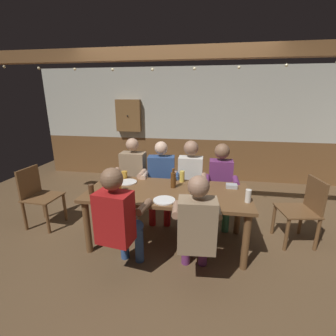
{
  "coord_description": "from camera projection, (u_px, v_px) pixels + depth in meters",
  "views": [
    {
      "loc": [
        0.46,
        -2.56,
        1.87
      ],
      "look_at": [
        0.0,
        0.19,
        1.02
      ],
      "focal_mm": 25.51,
      "sensor_mm": 36.0,
      "label": 1
    }
  ],
  "objects": [
    {
      "name": "string_lights",
      "position": [
        173.0,
        67.0,
        2.94
      ],
      "size": [
        4.77,
        0.04,
        0.11
      ],
      "color": "#F9EAB2"
    },
    {
      "name": "pint_glass_1",
      "position": [
        118.0,
        186.0,
        2.94
      ],
      "size": [
        0.08,
        0.08,
        0.15
      ],
      "primitive_type": "cylinder",
      "color": "gold",
      "rests_on": "dining_table"
    },
    {
      "name": "person_2",
      "position": [
        190.0,
        178.0,
        3.59
      ],
      "size": [
        0.5,
        0.54,
        1.23
      ],
      "rotation": [
        0.0,
        0.0,
        3.14
      ],
      "color": "silver",
      "rests_on": "ground_plane"
    },
    {
      "name": "back_wall_wainscot",
      "position": [
        187.0,
        158.0,
        5.56
      ],
      "size": [
        6.76,
        0.12,
        0.92
      ],
      "primitive_type": "cube",
      "color": "brown",
      "rests_on": "ground_plane"
    },
    {
      "name": "bottle_0",
      "position": [
        173.0,
        180.0,
        3.06
      ],
      "size": [
        0.07,
        0.07,
        0.26
      ],
      "color": "#593314",
      "rests_on": "dining_table"
    },
    {
      "name": "pint_glass_3",
      "position": [
        124.0,
        175.0,
        3.41
      ],
      "size": [
        0.08,
        0.08,
        0.11
      ],
      "primitive_type": "cylinder",
      "color": "gold",
      "rests_on": "dining_table"
    },
    {
      "name": "person_1",
      "position": [
        161.0,
        177.0,
        3.67
      ],
      "size": [
        0.57,
        0.54,
        1.21
      ],
      "rotation": [
        0.0,
        0.0,
        3.25
      ],
      "color": "#2D4C84",
      "rests_on": "ground_plane"
    },
    {
      "name": "bottle_1",
      "position": [
        105.0,
        181.0,
        3.1
      ],
      "size": [
        0.05,
        0.05,
        0.21
      ],
      "color": "#593314",
      "rests_on": "dining_table"
    },
    {
      "name": "person_3",
      "position": [
        220.0,
        181.0,
        3.52
      ],
      "size": [
        0.49,
        0.53,
        1.2
      ],
      "rotation": [
        0.0,
        0.0,
        3.13
      ],
      "color": "#6B2D66",
      "rests_on": "ground_plane"
    },
    {
      "name": "pint_glass_5",
      "position": [
        248.0,
        196.0,
        2.65
      ],
      "size": [
        0.06,
        0.06,
        0.15
      ],
      "primitive_type": "cylinder",
      "color": "white",
      "rests_on": "dining_table"
    },
    {
      "name": "chair_empty_near_left",
      "position": [
        38.0,
        195.0,
        3.48
      ],
      "size": [
        0.47,
        0.47,
        0.88
      ],
      "rotation": [
        0.0,
        0.0,
        -1.64
      ],
      "color": "brown",
      "rests_on": "ground_plane"
    },
    {
      "name": "person_4",
      "position": [
        118.0,
        218.0,
        2.41
      ],
      "size": [
        0.52,
        0.57,
        1.23
      ],
      "rotation": [
        0.0,
        0.0,
        -0.15
      ],
      "color": "#AD1919",
      "rests_on": "ground_plane"
    },
    {
      "name": "condiment_caddy",
      "position": [
        232.0,
        186.0,
        3.07
      ],
      "size": [
        0.14,
        0.1,
        0.05
      ],
      "primitive_type": "cube",
      "color": "#B2B7BC",
      "rests_on": "dining_table"
    },
    {
      "name": "dining_table",
      "position": [
        168.0,
        198.0,
        3.01
      ],
      "size": [
        2.01,
        0.9,
        0.73
      ],
      "color": "brown",
      "rests_on": "ground_plane"
    },
    {
      "name": "plate_1",
      "position": [
        164.0,
        200.0,
        2.69
      ],
      "size": [
        0.25,
        0.25,
        0.01
      ],
      "primitive_type": "cylinder",
      "color": "white",
      "rests_on": "dining_table"
    },
    {
      "name": "person_0",
      "position": [
        132.0,
        174.0,
        3.74
      ],
      "size": [
        0.52,
        0.53,
        1.24
      ],
      "rotation": [
        0.0,
        0.0,
        3.12
      ],
      "color": "#997F60",
      "rests_on": "ground_plane"
    },
    {
      "name": "back_wall_upper",
      "position": [
        188.0,
        104.0,
        5.2
      ],
      "size": [
        6.76,
        0.12,
        1.53
      ],
      "primitive_type": "cube",
      "color": "beige"
    },
    {
      "name": "plate_0",
      "position": [
        128.0,
        182.0,
        3.25
      ],
      "size": [
        0.25,
        0.25,
        0.01
      ],
      "primitive_type": "cylinder",
      "color": "white",
      "rests_on": "dining_table"
    },
    {
      "name": "wall_dart_cabinet",
      "position": [
        128.0,
        116.0,
        5.36
      ],
      "size": [
        0.56,
        0.15,
        0.7
      ],
      "color": "brown"
    },
    {
      "name": "person_5",
      "position": [
        197.0,
        226.0,
        2.31
      ],
      "size": [
        0.51,
        0.55,
        1.2
      ],
      "rotation": [
        0.0,
        0.0,
        0.08
      ],
      "color": "#997F60",
      "rests_on": "ground_plane"
    },
    {
      "name": "chair_empty_near_right",
      "position": [
        304.0,
        209.0,
        3.06
      ],
      "size": [
        0.51,
        0.51,
        0.88
      ],
      "rotation": [
        0.0,
        0.0,
        -4.54
      ],
      "color": "brown",
      "rests_on": "ground_plane"
    },
    {
      "name": "pint_glass_4",
      "position": [
        91.0,
        189.0,
        2.88
      ],
      "size": [
        0.06,
        0.06,
        0.12
      ],
      "primitive_type": "cylinder",
      "color": "#4C2D19",
      "rests_on": "dining_table"
    },
    {
      "name": "ground_plane",
      "position": [
        166.0,
        249.0,
        3.04
      ],
      "size": [
        8.11,
        8.11,
        0.0
      ],
      "primitive_type": "plane",
      "color": "brown"
    },
    {
      "name": "pint_glass_0",
      "position": [
        182.0,
        176.0,
        3.27
      ],
      "size": [
        0.07,
        0.07,
        0.15
      ],
      "primitive_type": "cylinder",
      "color": "#E5C64C",
      "rests_on": "dining_table"
    },
    {
      "name": "pint_glass_2",
      "position": [
        111.0,
        184.0,
        3.01
      ],
      "size": [
        0.07,
        0.07,
        0.13
      ],
      "primitive_type": "cylinder",
      "color": "#4C2D19",
      "rests_on": "dining_table"
    },
    {
      "name": "ceiling_beam",
      "position": [
        174.0,
        53.0,
        2.94
      ],
      "size": [
        6.08,
        0.14,
        0.16
      ],
      "primitive_type": "cube",
      "color": "brown"
    }
  ]
}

